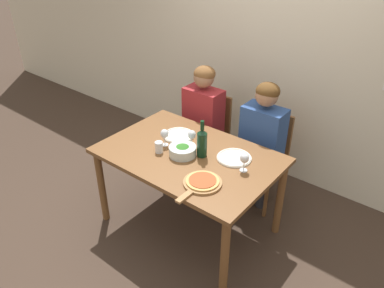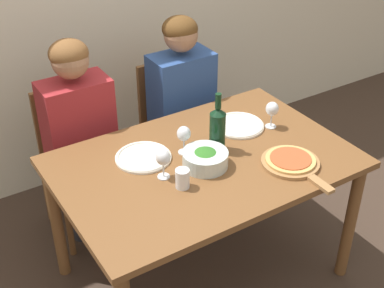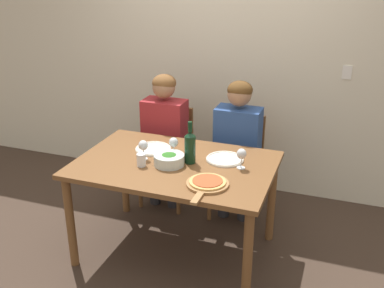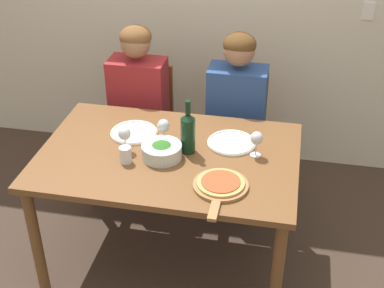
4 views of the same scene
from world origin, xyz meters
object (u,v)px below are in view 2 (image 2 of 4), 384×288
Objects in this scene: person_woman at (79,125)px; water_tumbler at (182,179)px; broccoli_bowl at (205,159)px; pizza_on_board at (292,162)px; wine_glass_right at (272,110)px; person_man at (183,95)px; chair_right at (175,124)px; wine_bottle at (218,128)px; wine_glass_left at (163,159)px; wine_glass_centre at (184,135)px; dinner_plate_right at (238,125)px; chair_left at (78,154)px; dinner_plate_left at (143,157)px.

water_tumbler is (0.17, -0.82, 0.07)m from person_woman.
broccoli_bowl is 0.42m from pizza_on_board.
wine_glass_right is at bearing 16.63° from water_tumbler.
wine_glass_right is (0.18, -0.61, 0.13)m from person_man.
water_tumbler is at bearing -118.46° from chair_right.
wine_glass_left is (-0.35, -0.06, -0.02)m from wine_bottle.
chair_right is at bearing 61.54° from water_tumbler.
wine_glass_right is at bearing -75.61° from chair_right.
dinner_plate_right is at bearing 8.99° from wine_glass_centre.
wine_bottle reaches higher than dinner_plate_right.
wine_glass_left reaches higher than dinner_plate_right.
pizza_on_board is at bearing -55.91° from chair_left.
pizza_on_board is 2.81× the size of wine_glass_left.
dinner_plate_left is at bearing 98.30° from water_tumbler.
wine_glass_left is 1.00× the size of wine_glass_right.
chair_right is 5.91× the size of wine_glass_left.
person_woman is 5.56× the size of broccoli_bowl.
chair_right is 0.69m from dinner_plate_right.
wine_glass_centre is (0.33, -0.58, 0.13)m from person_woman.
dinner_plate_left is 0.66× the size of pizza_on_board.
wine_glass_left is at bearing -80.41° from chair_left.
chair_left reaches higher than pizza_on_board.
chair_right is 1.05m from wine_glass_left.
wine_glass_left is at bearing -161.83° from dinner_plate_right.
pizza_on_board is (0.23, -0.30, -0.11)m from wine_bottle.
broccoli_bowl is 0.42m from dinner_plate_right.
wine_bottle is at bearing -104.28° from chair_right.
broccoli_bowl is at bearing 148.97° from pizza_on_board.
wine_glass_left reaches higher than chair_left.
person_man is 0.69m from wine_bottle.
dinner_plate_right is 1.85× the size of wine_glass_right.
broccoli_bowl is at bearing -43.75° from dinner_plate_left.
dinner_plate_right is at bearing 146.93° from wine_glass_right.
person_woman reaches higher than chair_left.
dinner_plate_right is at bearing 29.13° from water_tumbler.
chair_left is 5.91× the size of wine_glass_right.
person_woman reaches higher than dinner_plate_right.
dinner_plate_right is at bearing 90.24° from pizza_on_board.
wine_bottle is 3.39× the size of water_tumbler.
wine_glass_left is (-0.54, -0.81, 0.38)m from chair_right.
chair_right is at bearing 63.15° from wine_glass_centre.
dinner_plate_right is 0.43m from pizza_on_board.
broccoli_bowl is at bearing -64.20° from person_woman.
wine_bottle is 1.14× the size of dinner_plate_right.
person_man reaches higher than wine_bottle.
wine_bottle reaches higher than pizza_on_board.
chair_right is 0.88m from dinner_plate_left.
chair_left is at bearing 112.88° from broccoli_bowl.
wine_bottle reaches higher than chair_right.
wine_glass_left is 0.73m from wine_glass_right.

